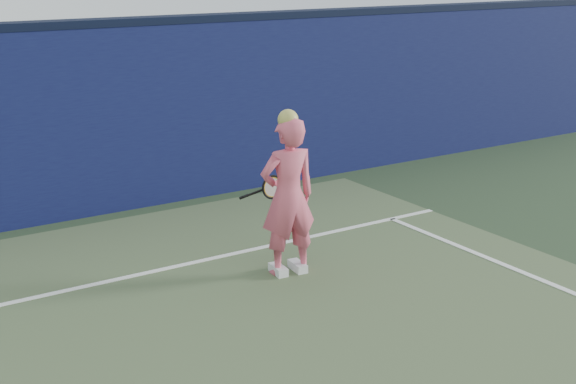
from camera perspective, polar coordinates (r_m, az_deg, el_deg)
player at (r=8.67m, az=-0.00°, el=-0.30°), size 0.69×0.49×1.84m
racket at (r=9.03m, az=-1.26°, el=0.30°), size 0.51×0.17×0.28m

